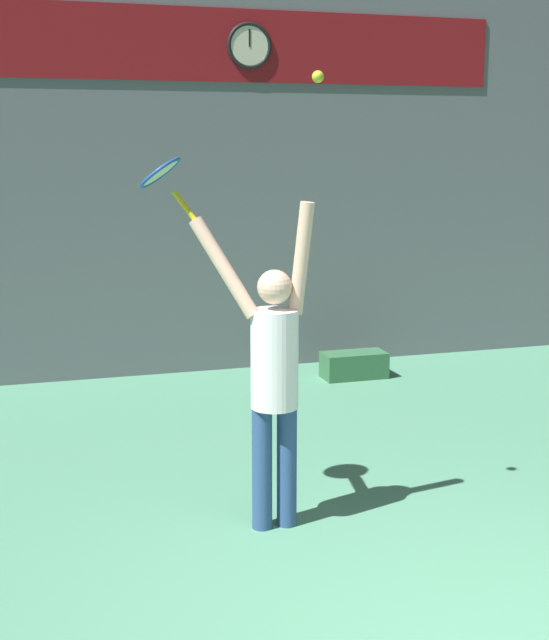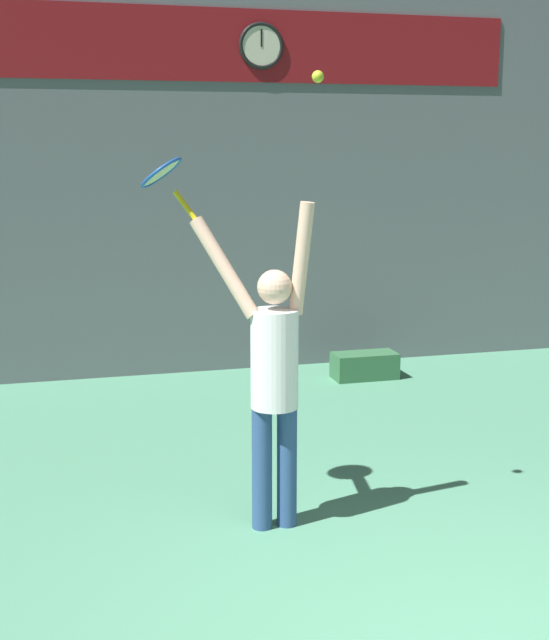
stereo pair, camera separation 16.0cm
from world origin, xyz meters
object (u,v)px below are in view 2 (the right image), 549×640
object	(u,v)px
scoreboard_clock	(261,46)
tennis_player	(273,371)
tennis_ball	(318,77)
equipment_bag	(365,366)
tennis_racket	(163,176)

from	to	relation	value
scoreboard_clock	tennis_player	distance (m)	4.82
tennis_ball	equipment_bag	world-z (taller)	tennis_ball
tennis_racket	equipment_bag	world-z (taller)	tennis_racket
tennis_player	tennis_racket	size ratio (longest dim) A/B	5.27
scoreboard_clock	tennis_racket	size ratio (longest dim) A/B	1.20
tennis_player	tennis_ball	size ratio (longest dim) A/B	29.53
tennis_ball	equipment_bag	distance (m)	4.68
tennis_player	scoreboard_clock	bearing A→B (deg)	76.63
tennis_player	equipment_bag	size ratio (longest dim) A/B	3.11
scoreboard_clock	tennis_racket	distance (m)	4.23
scoreboard_clock	equipment_bag	xyz separation A→B (m)	(0.94, -0.72, -3.31)
tennis_player	tennis_ball	distance (m)	1.81
scoreboard_clock	tennis_ball	xyz separation A→B (m)	(-0.72, -4.16, -0.61)
scoreboard_clock	equipment_bag	bearing A→B (deg)	-37.33
tennis_player	tennis_racket	bearing A→B (deg)	151.73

